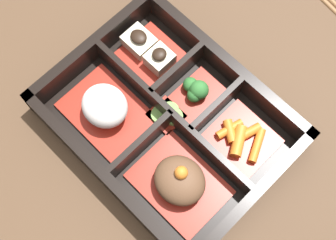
# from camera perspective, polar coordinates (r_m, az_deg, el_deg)

# --- Properties ---
(ground_plane) EXTENTS (3.00, 3.00, 0.00)m
(ground_plane) POSITION_cam_1_polar(r_m,az_deg,el_deg) (0.65, 0.00, -0.72)
(ground_plane) COLOR #4C3523
(bento_base) EXTENTS (0.31, 0.24, 0.01)m
(bento_base) POSITION_cam_1_polar(r_m,az_deg,el_deg) (0.65, 0.00, -0.58)
(bento_base) COLOR black
(bento_base) RESTS_ON ground_plane
(bento_rim) EXTENTS (0.31, 0.24, 0.05)m
(bento_rim) POSITION_cam_1_polar(r_m,az_deg,el_deg) (0.63, 0.17, 0.19)
(bento_rim) COLOR black
(bento_rim) RESTS_ON ground_plane
(bowl_stew) EXTENTS (0.12, 0.09, 0.05)m
(bowl_stew) POSITION_cam_1_polar(r_m,az_deg,el_deg) (0.60, 1.43, -7.46)
(bowl_stew) COLOR maroon
(bowl_stew) RESTS_ON bento_base
(bowl_rice) EXTENTS (0.12, 0.09, 0.05)m
(bowl_rice) POSITION_cam_1_polar(r_m,az_deg,el_deg) (0.63, -7.66, 1.51)
(bowl_rice) COLOR maroon
(bowl_rice) RESTS_ON bento_base
(bowl_carrots) EXTENTS (0.09, 0.08, 0.02)m
(bowl_carrots) POSITION_cam_1_polar(r_m,az_deg,el_deg) (0.63, 8.94, -2.19)
(bowl_carrots) COLOR maroon
(bowl_carrots) RESTS_ON bento_base
(bowl_greens) EXTENTS (0.05, 0.08, 0.03)m
(bowl_greens) POSITION_cam_1_polar(r_m,az_deg,el_deg) (0.65, 3.27, 3.52)
(bowl_greens) COLOR maroon
(bowl_greens) RESTS_ON bento_base
(bowl_tofu) EXTENTS (0.08, 0.08, 0.04)m
(bowl_tofu) POSITION_cam_1_polar(r_m,az_deg,el_deg) (0.67, -2.29, 8.35)
(bowl_tofu) COLOR maroon
(bowl_tofu) RESTS_ON bento_base
(bowl_pickles) EXTENTS (0.04, 0.04, 0.01)m
(bowl_pickles) POSITION_cam_1_polar(r_m,az_deg,el_deg) (0.64, -0.04, 0.73)
(bowl_pickles) COLOR maroon
(bowl_pickles) RESTS_ON bento_base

